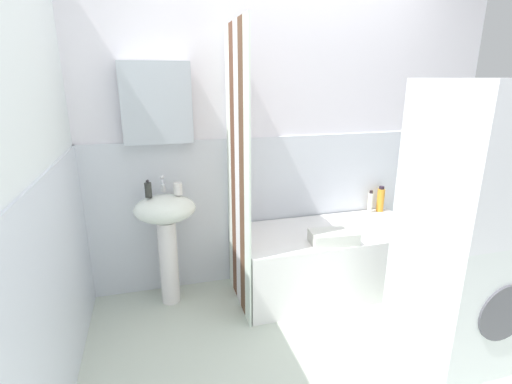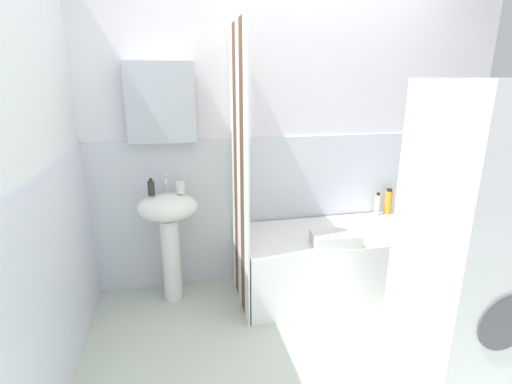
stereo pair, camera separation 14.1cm
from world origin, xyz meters
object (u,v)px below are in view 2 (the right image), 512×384
(bathtub, at_px, (332,261))
(toothbrush_cup, at_px, (181,187))
(shampoo_bottle, at_px, (377,204))
(towel_folded, at_px, (335,239))
(lotion_bottle, at_px, (388,202))
(sink, at_px, (169,224))
(washer_dryer_stack, at_px, (473,232))
(soap_dispenser, at_px, (151,188))

(bathtub, bearing_deg, toothbrush_cup, 172.60)
(shampoo_bottle, bearing_deg, toothbrush_cup, -175.63)
(shampoo_bottle, height_order, towel_folded, shampoo_bottle)
(lotion_bottle, bearing_deg, shampoo_bottle, -176.10)
(sink, xyz_separation_m, washer_dryer_stack, (1.68, -1.02, 0.20))
(soap_dispenser, distance_m, lotion_bottle, 1.99)
(sink, relative_size, towel_folded, 2.53)
(sink, height_order, shampoo_bottle, sink)
(toothbrush_cup, distance_m, washer_dryer_stack, 1.88)
(sink, bearing_deg, soap_dispenser, -175.89)
(lotion_bottle, distance_m, washer_dryer_stack, 1.19)
(sink, height_order, lotion_bottle, sink)
(sink, relative_size, toothbrush_cup, 9.98)
(soap_dispenser, height_order, shampoo_bottle, soap_dispenser)
(shampoo_bottle, bearing_deg, washer_dryer_stack, -94.00)
(washer_dryer_stack, bearing_deg, sink, 148.79)
(soap_dispenser, relative_size, shampoo_bottle, 0.63)
(washer_dryer_stack, bearing_deg, toothbrush_cup, 147.11)
(bathtub, bearing_deg, soap_dispenser, 174.18)
(sink, relative_size, soap_dispenser, 6.66)
(sink, xyz_separation_m, towel_folded, (1.15, -0.37, -0.07))
(soap_dispenser, bearing_deg, sink, 4.11)
(toothbrush_cup, bearing_deg, towel_folded, -19.59)
(soap_dispenser, distance_m, toothbrush_cup, 0.20)
(soap_dispenser, bearing_deg, toothbrush_cup, 3.17)
(lotion_bottle, relative_size, shampoo_bottle, 1.14)
(soap_dispenser, distance_m, bathtub, 1.50)
(sink, bearing_deg, bathtub, -6.64)
(sink, bearing_deg, washer_dryer_stack, -31.21)
(bathtub, bearing_deg, towel_folded, -111.46)
(shampoo_bottle, height_order, washer_dryer_stack, washer_dryer_stack)
(sink, height_order, soap_dispenser, soap_dispenser)
(sink, xyz_separation_m, toothbrush_cup, (0.10, 0.00, 0.27))
(bathtub, height_order, lotion_bottle, lotion_bottle)
(toothbrush_cup, relative_size, shampoo_bottle, 0.42)
(lotion_bottle, bearing_deg, soap_dispenser, -175.78)
(sink, height_order, towel_folded, sink)
(sink, height_order, bathtub, sink)
(sink, distance_m, shampoo_bottle, 1.76)
(lotion_bottle, height_order, washer_dryer_stack, washer_dryer_stack)
(toothbrush_cup, bearing_deg, soap_dispenser, -176.83)
(soap_dispenser, relative_size, towel_folded, 0.38)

